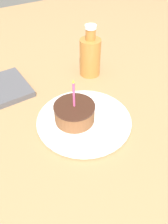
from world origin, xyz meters
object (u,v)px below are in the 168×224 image
at_px(cake_slice, 75,113).
at_px(fork, 77,103).
at_px(plate, 84,120).
at_px(bottle, 90,56).

bearing_deg(cake_slice, fork, -126.55).
bearing_deg(plate, cake_slice, -25.09).
bearing_deg(bottle, plate, 51.63).
distance_m(plate, cake_slice, 0.04).
distance_m(cake_slice, bottle, 0.29).
xyz_separation_m(cake_slice, fork, (-0.04, -0.06, -0.03)).
bearing_deg(fork, bottle, -136.40).
xyz_separation_m(plate, fork, (-0.02, -0.07, 0.01)).
xyz_separation_m(fork, bottle, (-0.15, -0.15, 0.06)).
xyz_separation_m(plate, bottle, (-0.17, -0.22, 0.07)).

